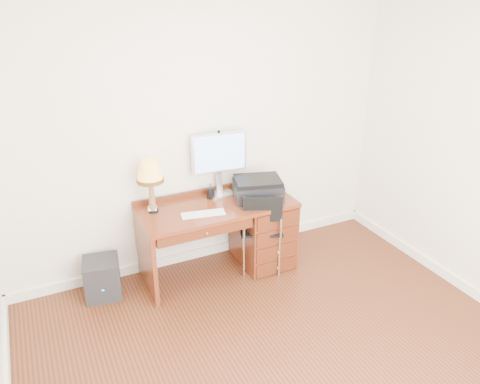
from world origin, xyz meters
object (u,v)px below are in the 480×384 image
monitor (219,156)px  equipment_box (102,278)px  desk (247,228)px  printer (258,188)px  leg_lamp (150,174)px  phone (152,206)px  chair (264,224)px

monitor → equipment_box: monitor is taller
desk → monitor: 0.80m
printer → leg_lamp: size_ratio=1.06×
phone → leg_lamp: bearing=-70.1°
monitor → leg_lamp: (-0.72, -0.10, -0.03)m
phone → chair: 1.10m
phone → chair: size_ratio=0.20×
chair → printer: bearing=111.7°
desk → equipment_box: 1.48m
monitor → chair: 0.79m
desk → monitor: monitor is taller
chair → desk: bearing=142.6°
desk → phone: bearing=171.4°
leg_lamp → equipment_box: leg_lamp is taller
phone → equipment_box: bearing=-155.8°
printer → leg_lamp: bearing=-172.6°
printer → equipment_box: bearing=-168.6°
printer → leg_lamp: leg_lamp is taller
desk → phone: phone is taller
desk → printer: bearing=-15.0°
monitor → chair: (0.29, -0.40, -0.62)m
chair → monitor: bearing=149.6°
monitor → printer: 0.49m
printer → monitor: bearing=155.7°
desk → chair: bearing=-60.9°
monitor → phone: bearing=-168.2°
phone → monitor: bearing=26.4°
monitor → chair: size_ratio=0.72×
desk → chair: 0.24m
printer → chair: printer is taller
printer → phone: bearing=-173.4°
phone → equipment_box: phone is taller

